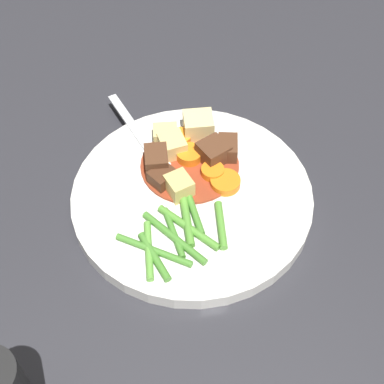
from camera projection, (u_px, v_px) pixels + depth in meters
ground_plane at (192, 202)px, 0.59m from camera, size 3.00×3.00×0.00m
dinner_plate at (192, 197)px, 0.59m from camera, size 0.25×0.25×0.02m
stew_sauce at (192, 165)px, 0.60m from camera, size 0.11×0.11×0.00m
carrot_slice_0 at (181, 138)px, 0.62m from camera, size 0.03×0.03×0.01m
carrot_slice_1 at (213, 172)px, 0.59m from camera, size 0.03×0.03×0.01m
carrot_slice_2 at (225, 182)px, 0.58m from camera, size 0.04×0.04×0.01m
carrot_slice_3 at (193, 155)px, 0.60m from camera, size 0.03×0.03×0.01m
potato_chunk_0 at (198, 126)px, 0.62m from camera, size 0.03×0.03×0.03m
potato_chunk_1 at (179, 189)px, 0.57m from camera, size 0.03×0.03×0.02m
potato_chunk_2 at (172, 146)px, 0.61m from camera, size 0.04×0.03×0.02m
potato_chunk_3 at (165, 135)px, 0.62m from camera, size 0.02×0.03×0.02m
meat_chunk_0 at (163, 178)px, 0.58m from camera, size 0.03×0.03×0.02m
meat_chunk_1 at (228, 149)px, 0.60m from camera, size 0.03×0.02×0.02m
meat_chunk_2 at (156, 161)px, 0.59m from camera, size 0.03×0.03×0.03m
meat_chunk_3 at (213, 153)px, 0.60m from camera, size 0.04×0.04×0.02m
green_bean_0 at (193, 211)px, 0.56m from camera, size 0.06×0.02×0.01m
green_bean_1 at (154, 250)px, 0.53m from camera, size 0.04×0.07×0.01m
green_bean_2 at (185, 212)px, 0.56m from camera, size 0.08×0.01×0.01m
green_bean_3 at (221, 225)px, 0.55m from camera, size 0.06×0.01×0.01m
green_bean_4 at (154, 257)px, 0.53m from camera, size 0.06×0.03×0.01m
green_bean_5 at (149, 250)px, 0.53m from camera, size 0.06×0.01×0.01m
green_bean_6 at (174, 238)px, 0.54m from camera, size 0.07×0.06×0.01m
green_bean_7 at (189, 227)px, 0.55m from camera, size 0.06×0.06×0.01m
green_bean_8 at (174, 233)px, 0.54m from camera, size 0.06×0.02×0.01m
fork at (146, 146)px, 0.62m from camera, size 0.16×0.09×0.00m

